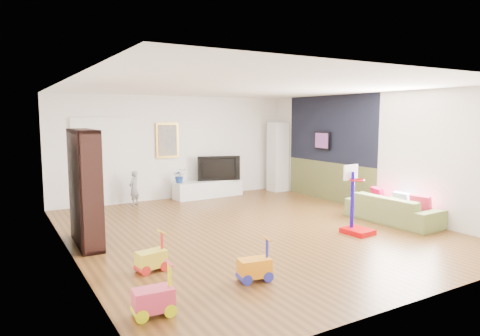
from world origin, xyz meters
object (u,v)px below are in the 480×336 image
sofa (393,209)px  basketball_hoop (359,200)px  bookshelf (85,188)px  media_console (208,189)px

sofa → basketball_hoop: 1.32m
sofa → basketball_hoop: basketball_hoop is taller
bookshelf → basketball_hoop: bookshelf is taller
bookshelf → basketball_hoop: bearing=-21.0°
media_console → bookshelf: 4.72m
bookshelf → sofa: size_ratio=1.01×
media_console → sofa: bearing=-69.0°
media_console → bookshelf: bearing=-145.7°
media_console → basketball_hoop: bearing=-84.0°
basketball_hoop → bookshelf: bearing=151.4°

